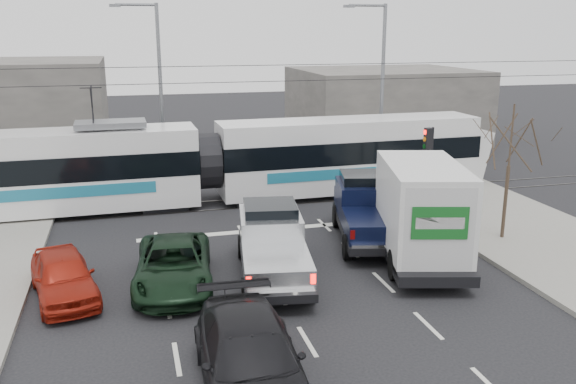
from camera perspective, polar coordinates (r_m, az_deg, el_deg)
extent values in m
plane|color=black|center=(19.06, 4.17, -8.95)|extent=(120.00, 120.00, 0.00)
cube|color=#33302D|center=(28.15, -2.43, -0.92)|extent=(60.00, 1.60, 0.03)
cube|color=slate|center=(44.49, 8.91, 8.07)|extent=(12.00, 10.00, 5.00)
cylinder|color=#47382B|center=(24.00, 19.66, -0.87)|extent=(0.14, 0.14, 2.75)
cylinder|color=#47382B|center=(23.48, 20.19, 5.01)|extent=(0.07, 0.07, 2.25)
cylinder|color=black|center=(26.70, 13.18, 2.11)|extent=(0.12, 0.12, 3.60)
cube|color=black|center=(26.36, 12.96, 4.84)|extent=(0.28, 0.28, 0.95)
cylinder|color=#FF0C07|center=(26.24, 12.71, 5.48)|extent=(0.06, 0.20, 0.20)
cylinder|color=orange|center=(26.29, 12.67, 4.83)|extent=(0.06, 0.20, 0.20)
cylinder|color=#05330C|center=(26.34, 12.63, 4.19)|extent=(0.06, 0.20, 0.20)
cube|color=white|center=(26.46, 13.36, 3.09)|extent=(0.02, 0.30, 0.40)
cylinder|color=slate|center=(33.37, 8.79, 9.28)|extent=(0.20, 0.20, 9.00)
cylinder|color=slate|center=(32.85, 7.44, 16.93)|extent=(2.00, 0.14, 0.14)
cube|color=slate|center=(32.49, 5.73, 16.91)|extent=(0.55, 0.25, 0.14)
cylinder|color=slate|center=(32.65, -11.80, 9.02)|extent=(0.20, 0.20, 9.00)
cylinder|color=slate|center=(32.48, -14.06, 16.65)|extent=(2.00, 0.14, 0.14)
cube|color=slate|center=(32.47, -15.89, 16.44)|extent=(0.55, 0.25, 0.14)
cylinder|color=black|center=(27.16, -2.56, 10.29)|extent=(60.00, 0.03, 0.03)
cylinder|color=black|center=(27.11, -2.57, 11.76)|extent=(60.00, 0.03, 0.03)
cube|color=white|center=(27.84, -21.47, -0.03)|extent=(12.61, 2.88, 1.52)
cube|color=black|center=(27.58, -21.70, 2.33)|extent=(12.67, 2.90, 1.04)
cube|color=white|center=(27.40, -21.89, 4.23)|extent=(12.60, 2.77, 0.97)
cube|color=#1C6E8C|center=(26.49, -21.76, -0.17)|extent=(8.79, 0.19, 0.48)
cube|color=white|center=(29.69, 5.68, 1.84)|extent=(12.61, 2.88, 1.52)
cube|color=black|center=(29.44, 5.74, 4.07)|extent=(12.67, 2.90, 1.04)
cube|color=white|center=(29.28, 5.79, 5.87)|extent=(12.60, 2.77, 0.97)
cube|color=#1C6E8C|center=(28.43, 6.67, 1.80)|extent=(8.79, 0.19, 0.48)
cylinder|color=black|center=(27.74, -7.52, 2.90)|extent=(1.02, 2.55, 2.53)
cube|color=slate|center=(27.14, -16.28, 6.13)|extent=(2.95, 1.64, 0.24)
cube|color=black|center=(27.96, -11.54, -0.98)|extent=(1.99, 2.27, 0.35)
cube|color=black|center=(28.52, -3.33, -0.38)|extent=(1.99, 2.27, 0.35)
cube|color=black|center=(31.27, 11.47, 0.72)|extent=(1.99, 2.27, 0.35)
cube|color=black|center=(19.57, -1.40, -6.50)|extent=(2.89, 6.10, 0.25)
cube|color=silver|center=(20.31, -1.66, -3.56)|extent=(2.33, 2.73, 1.16)
cube|color=black|center=(20.22, -1.69, -1.84)|extent=(1.97, 2.00, 0.56)
cube|color=silver|center=(21.72, -1.94, -2.96)|extent=(2.06, 1.34, 0.56)
cube|color=silver|center=(18.22, -1.07, -6.80)|extent=(2.36, 2.91, 0.66)
cube|color=silver|center=(16.93, -0.61, -9.56)|extent=(1.86, 0.46, 0.18)
cube|color=#FF0C07|center=(16.84, -3.70, -8.35)|extent=(0.15, 0.10, 0.28)
cube|color=#FF0C07|center=(16.99, 2.36, -8.11)|extent=(0.15, 0.10, 0.28)
cylinder|color=black|center=(21.32, -4.31, -5.12)|extent=(0.40, 0.84, 0.81)
cylinder|color=black|center=(21.45, 0.67, -4.96)|extent=(0.40, 0.84, 0.81)
cylinder|color=black|center=(17.85, -3.91, -9.25)|extent=(0.40, 0.84, 0.81)
cylinder|color=black|center=(18.00, 2.09, -9.01)|extent=(0.40, 0.84, 0.81)
cube|color=black|center=(21.70, 11.81, -4.64)|extent=(4.07, 7.35, 0.35)
cube|color=white|center=(23.93, 10.64, -0.61)|extent=(2.62, 2.19, 1.59)
cube|color=black|center=(23.91, 10.65, 0.86)|extent=(2.18, 1.57, 0.60)
cube|color=silver|center=(20.61, 12.42, -1.44)|extent=(3.51, 5.19, 2.94)
cube|color=silver|center=(18.43, 13.96, -3.51)|extent=(2.05, 0.58, 2.58)
cube|color=#14571D|center=(18.31, 14.05, -2.86)|extent=(1.62, 0.44, 1.00)
cube|color=black|center=(18.77, 13.83, -8.27)|extent=(2.14, 0.78, 0.18)
cylinder|color=black|center=(23.63, 8.21, -3.10)|extent=(0.52, 0.94, 0.90)
cylinder|color=black|center=(24.02, 13.18, -3.04)|extent=(0.52, 0.94, 0.90)
cylinder|color=black|center=(19.73, 9.94, -6.73)|extent=(0.54, 1.04, 1.00)
cylinder|color=black|center=(20.20, 15.86, -6.56)|extent=(0.54, 1.04, 1.00)
cube|color=black|center=(22.96, 7.45, -3.17)|extent=(3.30, 5.92, 0.28)
cube|color=black|center=(23.68, 7.15, -0.62)|extent=(2.51, 2.75, 1.29)
cube|color=black|center=(23.62, 7.16, 1.02)|extent=(2.10, 2.04, 0.62)
cube|color=black|center=(25.03, 6.68, -0.36)|extent=(2.14, 1.43, 0.62)
cube|color=black|center=(21.66, 7.98, -3.06)|extent=(2.55, 2.92, 0.73)
cube|color=silver|center=(20.41, 8.61, -5.13)|extent=(1.90, 0.64, 0.20)
cube|color=#590505|center=(20.24, 6.05, -3.97)|extent=(0.17, 0.12, 0.31)
cube|color=#590505|center=(20.55, 11.10, -3.88)|extent=(0.17, 0.12, 0.31)
cylinder|color=black|center=(24.57, 4.61, -2.28)|extent=(0.51, 0.94, 0.89)
cylinder|color=black|center=(24.85, 8.99, -2.22)|extent=(0.51, 0.94, 0.89)
cylinder|color=black|center=(21.21, 5.62, -5.15)|extent=(0.51, 0.94, 0.89)
cylinder|color=black|center=(21.52, 10.67, -5.04)|extent=(0.51, 0.94, 0.89)
imported|color=black|center=(19.21, -10.66, -6.75)|extent=(2.80, 5.19, 1.38)
imported|color=maroon|center=(19.28, -20.28, -7.36)|extent=(2.48, 4.35, 1.40)
imported|color=black|center=(13.73, -3.53, -15.40)|extent=(2.39, 5.49, 1.57)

